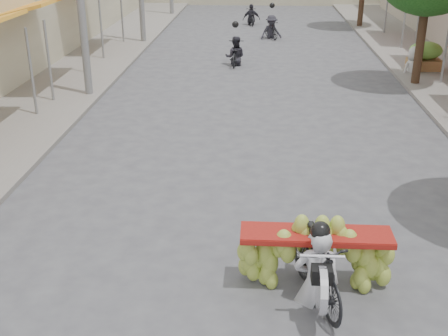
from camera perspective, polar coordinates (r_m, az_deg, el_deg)
sidewalk_left at (r=21.99m, az=-15.36°, el=9.38°), size 4.00×60.00×0.12m
produce_crate_far at (r=22.53m, az=19.78°, el=10.88°), size 1.20×0.88×1.16m
banana_motorbike at (r=8.30m, az=9.44°, el=-8.43°), size 2.24×1.96×2.26m
pedestrian at (r=21.92m, az=18.97°, el=11.59°), size 1.05×0.81×1.87m
bg_motorbike_a at (r=22.48m, az=1.15°, el=12.29°), size 0.82×1.60×1.95m
bg_motorbike_b at (r=28.11m, az=4.86°, el=14.73°), size 1.19×1.54×1.95m
bg_motorbike_c at (r=32.18m, az=2.82°, el=15.77°), size 1.02×1.53×1.95m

